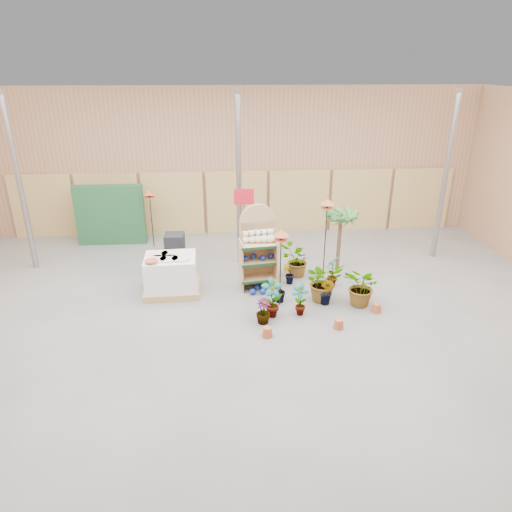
{
  "coord_description": "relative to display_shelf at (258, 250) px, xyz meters",
  "views": [
    {
      "loc": [
        -0.39,
        -8.1,
        5.07
      ],
      "look_at": [
        0.3,
        1.5,
        1.0
      ],
      "focal_mm": 32.0,
      "sensor_mm": 36.0,
      "label": 1
    }
  ],
  "objects": [
    {
      "name": "room",
      "position": [
        -0.38,
        -1.09,
        1.27
      ],
      "size": [
        15.2,
        12.1,
        4.7
      ],
      "color": "#5E5E5E",
      "rests_on": "ground"
    },
    {
      "name": "display_shelf",
      "position": [
        0.0,
        0.0,
        0.0
      ],
      "size": [
        0.93,
        0.65,
        2.06
      ],
      "rotation": [
        0.0,
        0.0,
        0.13
      ],
      "color": "tan",
      "rests_on": "ground"
    },
    {
      "name": "teddy_bears",
      "position": [
        0.03,
        -0.1,
        0.36
      ],
      "size": [
        0.77,
        0.21,
        0.34
      ],
      "color": "#EAE2C6",
      "rests_on": "display_shelf"
    },
    {
      "name": "gazing_balls_shelf",
      "position": [
        0.0,
        -0.12,
        -0.13
      ],
      "size": [
        0.76,
        0.26,
        0.14
      ],
      "color": "navy",
      "rests_on": "display_shelf"
    },
    {
      "name": "gazing_balls_floor",
      "position": [
        0.08,
        -0.39,
        -0.87
      ],
      "size": [
        0.63,
        0.39,
        0.15
      ],
      "color": "navy",
      "rests_on": "ground"
    },
    {
      "name": "pallet_stack",
      "position": [
        -2.08,
        -0.2,
        -0.48
      ],
      "size": [
        1.33,
        1.12,
        0.96
      ],
      "rotation": [
        0.0,
        0.0,
        0.04
      ],
      "color": "#AB8A50",
      "rests_on": "ground"
    },
    {
      "name": "charcoal_planters",
      "position": [
        -2.19,
        1.11,
        -0.53
      ],
      "size": [
        0.8,
        0.5,
        1.0
      ],
      "color": "black",
      "rests_on": "ground"
    },
    {
      "name": "trellis_stock",
      "position": [
        -4.18,
        3.2,
        -0.04
      ],
      "size": [
        2.0,
        0.3,
        1.8
      ],
      "primitive_type": "cube",
      "color": "#1E4F2B",
      "rests_on": "ground"
    },
    {
      "name": "offer_sign",
      "position": [
        -0.28,
        0.98,
        0.63
      ],
      "size": [
        0.5,
        0.08,
        2.2
      ],
      "color": "gray",
      "rests_on": "ground"
    },
    {
      "name": "bird_table_front",
      "position": [
        0.42,
        -1.02,
        0.75
      ],
      "size": [
        0.34,
        0.34,
        1.82
      ],
      "color": "black",
      "rests_on": "ground"
    },
    {
      "name": "bird_table_right",
      "position": [
        1.7,
        0.3,
        1.01
      ],
      "size": [
        0.34,
        0.34,
        2.1
      ],
      "color": "black",
      "rests_on": "ground"
    },
    {
      "name": "bird_table_back",
      "position": [
        -2.91,
        2.81,
        0.69
      ],
      "size": [
        0.34,
        0.34,
        1.76
      ],
      "color": "black",
      "rests_on": "ground"
    },
    {
      "name": "palm",
      "position": [
        2.18,
        0.78,
        0.55
      ],
      "size": [
        0.7,
        0.7,
        1.75
      ],
      "color": "brown",
      "rests_on": "ground"
    },
    {
      "name": "potted_plant_0",
      "position": [
        0.19,
        -1.53,
        -0.5
      ],
      "size": [
        0.52,
        0.41,
        0.89
      ],
      "primitive_type": "imported",
      "rotation": [
        0.0,
        0.0,
        0.22
      ],
      "color": "#30702D",
      "rests_on": "ground"
    },
    {
      "name": "potted_plant_1",
      "position": [
        0.42,
        -0.9,
        -0.65
      ],
      "size": [
        0.41,
        0.41,
        0.59
      ],
      "primitive_type": "imported",
      "rotation": [
        0.0,
        0.0,
        3.9
      ],
      "color": "#30702D",
      "rests_on": "ground"
    },
    {
      "name": "potted_plant_2",
      "position": [
        1.44,
        -0.85,
        -0.46
      ],
      "size": [
        1.04,
        0.96,
        0.96
      ],
      "primitive_type": "imported",
      "rotation": [
        0.0,
        0.0,
        0.29
      ],
      "color": "#30702D",
      "rests_on": "ground"
    },
    {
      "name": "potted_plant_4",
      "position": [
        1.83,
        -0.13,
        -0.54
      ],
      "size": [
        0.45,
        0.5,
        0.8
      ],
      "primitive_type": "imported",
      "rotation": [
        0.0,
        0.0,
        4.22
      ],
      "color": "#30702D",
      "rests_on": "ground"
    },
    {
      "name": "potted_plant_5",
      "position": [
        0.77,
        0.05,
        -0.68
      ],
      "size": [
        0.34,
        0.3,
        0.52
      ],
      "primitive_type": "imported",
      "rotation": [
        0.0,
        0.0,
        3.44
      ],
      "color": "#30702D",
      "rests_on": "ground"
    },
    {
      "name": "potted_plant_6",
      "position": [
        1.03,
        0.46,
        -0.51
      ],
      "size": [
        1.02,
        0.99,
        0.86
      ],
      "primitive_type": "imported",
      "rotation": [
        0.0,
        0.0,
        3.76
      ],
      "color": "#30702D",
      "rests_on": "ground"
    },
    {
      "name": "potted_plant_7",
      "position": [
        -0.02,
        -1.77,
        -0.67
      ],
      "size": [
        0.39,
        0.39,
        0.55
      ],
      "primitive_type": "imported",
      "rotation": [
        0.0,
        0.0,
        0.35
      ],
      "color": "#30702D",
      "rests_on": "ground"
    },
    {
      "name": "potted_plant_8",
      "position": [
        0.8,
        -1.48,
        -0.58
      ],
      "size": [
        0.46,
        0.44,
        0.72
      ],
      "primitive_type": "imported",
      "rotation": [
        0.0,
        0.0,
        5.64
      ],
      "color": "#30702D",
      "rests_on": "ground"
    },
    {
      "name": "potted_plant_9",
      "position": [
        1.48,
        -1.08,
        -0.6
      ],
      "size": [
        0.47,
        0.48,
        0.68
      ],
      "primitive_type": "imported",
      "rotation": [
        0.0,
        0.0,
        5.39
      ],
      "color": "#30702D",
      "rests_on": "ground"
    },
    {
      "name": "potted_plant_10",
      "position": [
        2.27,
        -1.17,
        -0.48
      ],
      "size": [
        1.05,
        1.09,
        0.93
      ],
      "primitive_type": "imported",
      "rotation": [
        0.0,
        0.0,
        5.26
      ],
      "color": "#30702D",
      "rests_on": "ground"
    },
    {
      "name": "potted_plant_11",
      "position": [
        0.39,
        0.55,
        -0.63
      ],
      "size": [
        0.5,
        0.5,
        0.63
      ],
      "primitive_type": "imported",
      "rotation": [
        0.0,
        0.0,
        2.33
      ],
      "color": "#30702D",
      "rests_on": "ground"
    }
  ]
}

